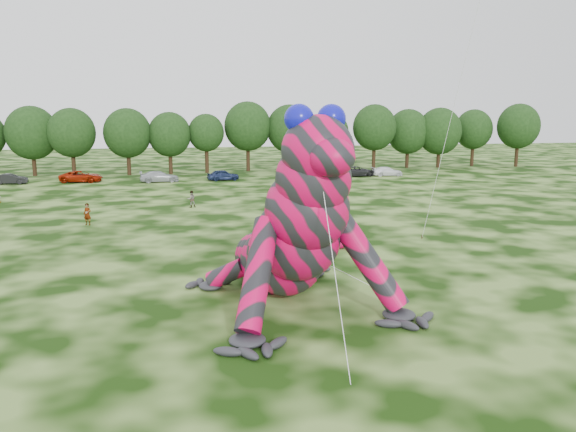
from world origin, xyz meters
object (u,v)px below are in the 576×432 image
at_px(inflatable_gecko, 275,200).
at_px(car_1, 10,179).
at_px(tree_8, 170,143).
at_px(car_2, 81,177).
at_px(tree_12, 329,141).
at_px(spectator_2, 334,186).
at_px(spectator_1, 191,199).
at_px(spectator_5, 302,210).
at_px(spectator_3, 316,186).
at_px(tree_7, 128,142).
at_px(tree_13, 374,137).
at_px(tree_5, 32,141).
at_px(car_3, 159,177).
at_px(spectator_0, 87,214).
at_px(tree_6, 72,142).
at_px(tree_11, 289,138).
at_px(tree_9, 206,143).
at_px(tree_14, 408,138).
at_px(tree_10, 248,137).
at_px(car_6, 357,171).
at_px(tree_17, 518,135).
at_px(car_7, 387,171).
at_px(car_5, 300,173).
at_px(car_4, 223,175).
at_px(tree_15, 439,138).
at_px(tree_16, 473,138).

height_order(inflatable_gecko, car_1, inflatable_gecko).
distance_m(tree_8, car_2, 14.27).
bearing_deg(inflatable_gecko, tree_12, 59.89).
bearing_deg(spectator_2, spectator_1, -147.91).
bearing_deg(spectator_5, spectator_3, 140.59).
height_order(tree_7, tree_13, tree_13).
distance_m(tree_5, spectator_2, 44.81).
bearing_deg(car_1, car_3, -97.23).
relative_size(car_3, spectator_0, 2.80).
height_order(tree_5, tree_6, tree_5).
bearing_deg(tree_11, tree_5, 179.63).
xyz_separation_m(tree_11, car_1, (-37.72, -9.32, -4.38)).
xyz_separation_m(tree_9, tree_14, (32.40, 1.38, 0.36)).
distance_m(tree_10, car_6, 18.01).
height_order(tree_17, car_3, tree_17).
height_order(inflatable_gecko, tree_14, tree_14).
bearing_deg(tree_10, car_7, -30.43).
relative_size(tree_5, tree_8, 1.10).
distance_m(tree_17, spectator_2, 45.63).
bearing_deg(spectator_1, tree_9, -107.14).
height_order(inflatable_gecko, tree_13, tree_13).
bearing_deg(spectator_0, tree_17, 57.07).
distance_m(tree_9, tree_10, 6.52).
height_order(car_5, car_6, car_5).
xyz_separation_m(inflatable_gecko, car_4, (1.90, 47.23, -3.91)).
distance_m(tree_15, car_3, 45.63).
relative_size(car_2, car_4, 1.27).
bearing_deg(tree_5, spectator_2, -35.18).
relative_size(tree_15, spectator_3, 5.43).
height_order(tree_16, car_2, tree_16).
bearing_deg(spectator_5, tree_12, 140.32).
height_order(car_7, spectator_1, spectator_1).
xyz_separation_m(tree_10, car_6, (14.03, -10.35, -4.54)).
bearing_deg(spectator_0, spectator_2, 54.86).
xyz_separation_m(inflatable_gecko, tree_17, (51.37, 56.55, 0.53)).
bearing_deg(tree_12, car_3, -157.82).
bearing_deg(tree_16, car_1, -171.39).
relative_size(tree_16, car_6, 1.83).
distance_m(tree_8, tree_13, 31.36).
bearing_deg(inflatable_gecko, car_1, 105.21).
bearing_deg(tree_13, spectator_3, -123.12).
bearing_deg(car_2, car_3, -93.15).
bearing_deg(tree_9, tree_12, 1.19).
height_order(tree_6, car_1, tree_6).
xyz_separation_m(car_5, spectator_5, (-6.83, -30.08, 0.19)).
xyz_separation_m(tree_17, car_5, (-38.99, -8.94, -4.42)).
xyz_separation_m(tree_7, tree_16, (55.53, 2.57, -0.05)).
bearing_deg(car_5, spectator_2, 177.99).
distance_m(tree_8, tree_9, 5.30).
xyz_separation_m(tree_9, car_7, (24.62, -9.51, -3.70)).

